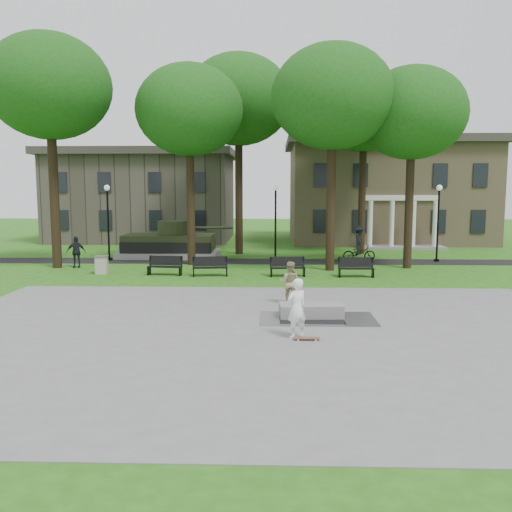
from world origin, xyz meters
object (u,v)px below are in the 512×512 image
(concrete_block, at_px, (311,310))
(cyclist, at_px, (359,247))
(skateboarder, at_px, (297,308))
(trash_bin, at_px, (102,265))
(park_bench_0, at_px, (165,265))
(friend_watching, at_px, (290,283))

(concrete_block, distance_m, cyclist, 15.45)
(skateboarder, xyz_separation_m, trash_bin, (-9.81, 12.24, -0.44))
(park_bench_0, distance_m, trash_bin, 3.47)
(cyclist, distance_m, trash_bin, 15.44)
(trash_bin, bearing_deg, park_bench_0, -5.84)
(skateboarder, height_order, cyclist, cyclist)
(friend_watching, relative_size, trash_bin, 1.73)
(concrete_block, bearing_deg, trash_bin, 137.70)
(cyclist, xyz_separation_m, park_bench_0, (-11.00, -5.76, -0.37))
(concrete_block, relative_size, trash_bin, 2.29)
(concrete_block, xyz_separation_m, park_bench_0, (-6.98, 9.14, 0.28))
(skateboarder, xyz_separation_m, park_bench_0, (-6.36, 11.88, -0.40))
(park_bench_0, xyz_separation_m, trash_bin, (-3.45, 0.35, -0.04))
(concrete_block, distance_m, skateboarder, 2.89)
(cyclist, bearing_deg, trash_bin, 107.27)
(cyclist, xyz_separation_m, trash_bin, (-14.45, -5.40, -0.41))
(skateboarder, distance_m, friend_watching, 4.93)
(park_bench_0, bearing_deg, skateboarder, -55.01)
(friend_watching, bearing_deg, trash_bin, -26.42)
(skateboarder, relative_size, cyclist, 0.83)
(friend_watching, relative_size, park_bench_0, 0.90)
(cyclist, distance_m, park_bench_0, 12.42)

